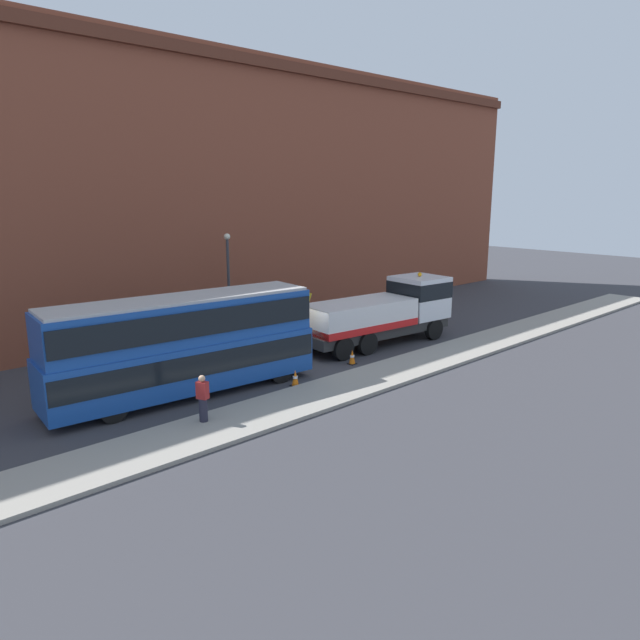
{
  "coord_description": "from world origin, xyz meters",
  "views": [
    {
      "loc": [
        -17.22,
        -20.41,
        8.15
      ],
      "look_at": [
        1.12,
        -0.33,
        2.0
      ],
      "focal_mm": 32.24,
      "sensor_mm": 36.0,
      "label": 1
    }
  ],
  "objects_px": {
    "traffic_cone_near_bus": "(295,378)",
    "street_lamp": "(228,276)",
    "pedestrian_onlooker": "(203,399)",
    "recovery_tow_truck": "(384,312)",
    "traffic_cone_midway": "(352,357)",
    "double_decker_bus": "(184,342)"
  },
  "relations": [
    {
      "from": "traffic_cone_midway",
      "to": "street_lamp",
      "type": "relative_size",
      "value": 0.12
    },
    {
      "from": "double_decker_bus",
      "to": "traffic_cone_midway",
      "type": "height_order",
      "value": "double_decker_bus"
    },
    {
      "from": "traffic_cone_near_bus",
      "to": "street_lamp",
      "type": "xyz_separation_m",
      "value": [
        2.84,
        9.17,
        3.13
      ]
    },
    {
      "from": "double_decker_bus",
      "to": "pedestrian_onlooker",
      "type": "xyz_separation_m",
      "value": [
        -1.12,
        -3.21,
        -1.25
      ]
    },
    {
      "from": "traffic_cone_near_bus",
      "to": "street_lamp",
      "type": "bearing_deg",
      "value": 72.8
    },
    {
      "from": "recovery_tow_truck",
      "to": "traffic_cone_midway",
      "type": "height_order",
      "value": "recovery_tow_truck"
    },
    {
      "from": "pedestrian_onlooker",
      "to": "traffic_cone_near_bus",
      "type": "distance_m",
      "value": 5.23
    },
    {
      "from": "traffic_cone_midway",
      "to": "street_lamp",
      "type": "distance_m",
      "value": 9.21
    },
    {
      "from": "double_decker_bus",
      "to": "street_lamp",
      "type": "height_order",
      "value": "street_lamp"
    },
    {
      "from": "double_decker_bus",
      "to": "traffic_cone_midway",
      "type": "xyz_separation_m",
      "value": [
        8.02,
        -1.61,
        -1.89
      ]
    },
    {
      "from": "double_decker_bus",
      "to": "traffic_cone_near_bus",
      "type": "bearing_deg",
      "value": -24.21
    },
    {
      "from": "pedestrian_onlooker",
      "to": "traffic_cone_near_bus",
      "type": "relative_size",
      "value": 2.38
    },
    {
      "from": "street_lamp",
      "to": "double_decker_bus",
      "type": "bearing_deg",
      "value": -134.29
    },
    {
      "from": "recovery_tow_truck",
      "to": "traffic_cone_midway",
      "type": "relative_size",
      "value": 14.2
    },
    {
      "from": "pedestrian_onlooker",
      "to": "recovery_tow_truck",
      "type": "bearing_deg",
      "value": -9.9
    },
    {
      "from": "pedestrian_onlooker",
      "to": "street_lamp",
      "type": "relative_size",
      "value": 0.29
    },
    {
      "from": "traffic_cone_near_bus",
      "to": "street_lamp",
      "type": "height_order",
      "value": "street_lamp"
    },
    {
      "from": "traffic_cone_near_bus",
      "to": "traffic_cone_midway",
      "type": "xyz_separation_m",
      "value": [
        4.05,
        0.59,
        0.0
      ]
    },
    {
      "from": "traffic_cone_near_bus",
      "to": "traffic_cone_midway",
      "type": "relative_size",
      "value": 1.0
    },
    {
      "from": "traffic_cone_near_bus",
      "to": "pedestrian_onlooker",
      "type": "bearing_deg",
      "value": -168.8
    },
    {
      "from": "recovery_tow_truck",
      "to": "double_decker_bus",
      "type": "height_order",
      "value": "double_decker_bus"
    },
    {
      "from": "double_decker_bus",
      "to": "street_lamp",
      "type": "relative_size",
      "value": 1.92
    }
  ]
}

